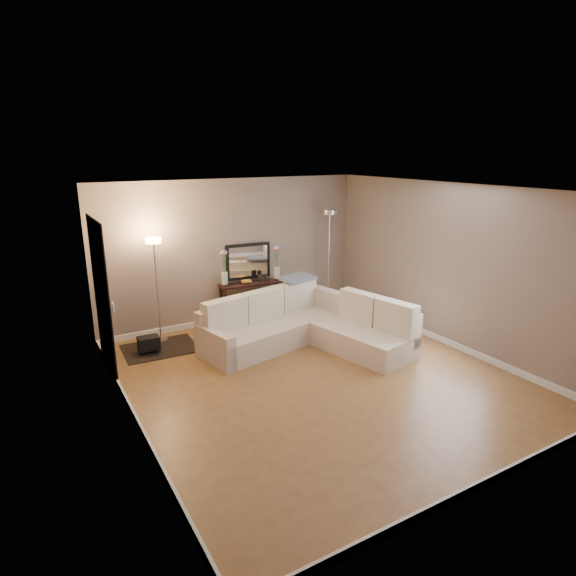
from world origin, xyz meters
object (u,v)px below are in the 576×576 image
console_table (248,300)px  floor_lamp_lit (156,270)px  floor_lamp_unlit (329,240)px  sectional_sofa (304,326)px

console_table → floor_lamp_lit: floor_lamp_lit is taller
console_table → floor_lamp_unlit: (1.68, -0.15, 0.99)m
floor_lamp_unlit → floor_lamp_lit: bearing=179.8°
floor_lamp_unlit → console_table: bearing=175.0°
sectional_sofa → floor_lamp_unlit: size_ratio=1.48×
floor_lamp_lit → floor_lamp_unlit: bearing=-0.2°
sectional_sofa → floor_lamp_lit: bearing=145.8°
sectional_sofa → floor_lamp_lit: 2.56m
floor_lamp_lit → sectional_sofa: bearing=-34.2°
console_table → floor_lamp_lit: (-1.69, -0.14, 0.81)m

